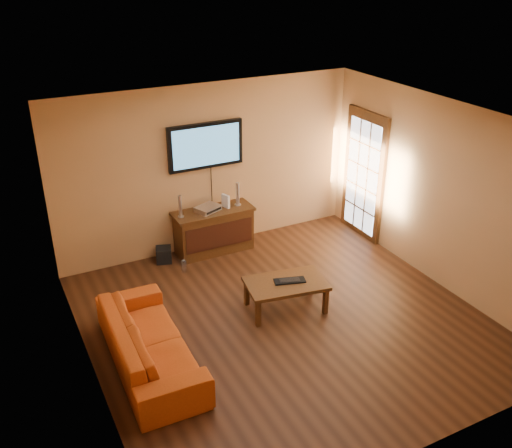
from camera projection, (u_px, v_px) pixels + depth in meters
ground_plane at (285, 321)px, 7.62m from camera, size 5.00×5.00×0.00m
room_walls at (264, 188)px, 7.39m from camera, size 5.00×5.00×5.00m
french_door at (364, 176)px, 9.53m from camera, size 0.07×1.02×2.22m
media_console at (214, 231)px, 9.23m from camera, size 1.30×0.50×0.73m
television at (206, 146)px, 8.80m from camera, size 1.22×0.08×0.72m
coffee_table at (286, 285)px, 7.71m from camera, size 1.17×0.82×0.43m
sofa at (149, 335)px, 6.66m from camera, size 0.68×2.13×0.83m
speaker_left at (180, 207)px, 8.79m from camera, size 0.10×0.10×0.36m
speaker_right at (238, 195)px, 9.19m from camera, size 0.11×0.11×0.39m
av_receiver at (208, 209)px, 9.03m from camera, size 0.45×0.39×0.09m
game_console at (226, 201)px, 9.14m from camera, size 0.09×0.16×0.22m
subwoofer at (164, 255)px, 9.02m from camera, size 0.30×0.30×0.24m
bottle at (184, 266)px, 8.73m from camera, size 0.08×0.08×0.22m
keyboard at (290, 281)px, 7.70m from camera, size 0.45×0.28×0.03m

